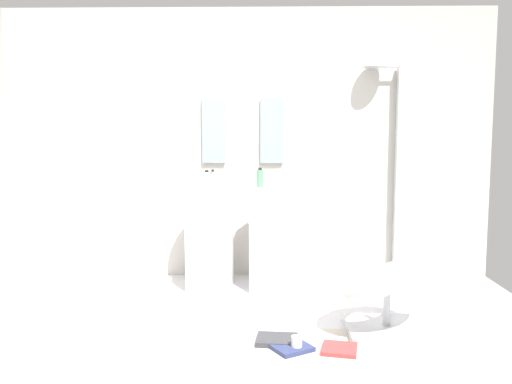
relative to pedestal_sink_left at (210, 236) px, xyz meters
The scene contains 16 objects.
ground_plane 1.31m from the pedestal_sink_left, 76.56° to the right, with size 4.80×3.60×0.04m, color silver.
rear_partition 0.99m from the pedestal_sink_left, 59.18° to the left, with size 4.80×0.10×2.60m, color beige.
pedestal_sink_left is the anchor object (origin of this frame).
pedestal_sink_right 0.56m from the pedestal_sink_left, ahead, with size 0.43×0.43×1.02m.
vanity_mirror_left 1.04m from the pedestal_sink_left, 90.00° to the left, with size 0.22×0.03×0.62m, color #8C9EA8.
vanity_mirror_right 1.18m from the pedestal_sink_left, 35.52° to the left, with size 0.22×0.03×0.62m, color #8C9EA8.
shower_column 1.93m from the pedestal_sink_left, 10.96° to the left, with size 0.49×0.24×2.05m.
lounge_chair 1.76m from the pedestal_sink_left, 39.28° to the right, with size 1.10×1.10×0.65m.
area_rug 1.69m from the pedestal_sink_left, 64.01° to the right, with size 1.17×0.79×0.01m, color beige.
magazine_red 1.82m from the pedestal_sink_left, 55.92° to the right, with size 0.22×0.22×0.03m, color #B73838.
magazine_charcoal 1.51m from the pedestal_sink_left, 66.04° to the right, with size 0.27×0.22×0.03m, color #38383D.
magazine_navy 1.66m from the pedestal_sink_left, 64.80° to the right, with size 0.24×0.19×0.03m, color navy.
coffee_mug 1.68m from the pedestal_sink_left, 64.06° to the right, with size 0.07×0.07×0.10m, color white.
soap_bottle_white 0.52m from the pedestal_sink_left, 110.35° to the left, with size 0.06×0.06×0.15m.
soap_bottle_green 0.70m from the pedestal_sink_left, ahead, with size 0.06×0.06×0.18m.
soap_bottle_grey 0.54m from the pedestal_sink_left, 84.06° to the left, with size 0.05×0.05×0.15m.
Camera 1 is at (0.23, -3.58, 1.40)m, focal length 37.32 mm.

